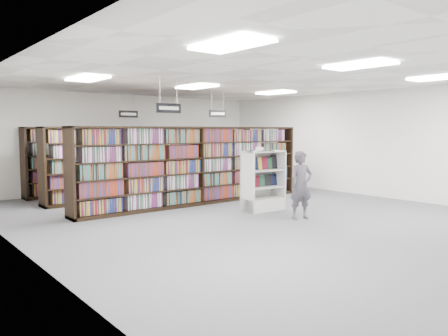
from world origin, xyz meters
TOP-DOWN VIEW (x-y plane):
  - floor at (0.00, 0.00)m, footprint 12.00×12.00m
  - ceiling at (0.00, 0.00)m, footprint 10.00×12.00m
  - wall_back at (0.00, 6.00)m, footprint 10.00×0.10m
  - wall_left at (-5.00, 0.00)m, footprint 0.10×12.00m
  - wall_right at (5.00, 0.00)m, footprint 0.10×12.00m
  - bookshelf_row_near at (0.00, 2.00)m, footprint 7.00×0.60m
  - bookshelf_row_mid at (0.00, 4.00)m, footprint 7.00×0.60m
  - bookshelf_row_far at (0.00, 5.70)m, footprint 7.00×0.60m
  - aisle_sign_left at (-1.50, 1.00)m, footprint 0.65×0.02m
  - aisle_sign_right at (1.50, 3.00)m, footprint 0.65×0.02m
  - aisle_sign_center at (-0.50, 5.00)m, footprint 0.65×0.02m
  - troffer_front_left at (-3.00, -3.00)m, footprint 0.60×1.20m
  - troffer_front_center at (0.00, -3.00)m, footprint 0.60×1.20m
  - troffer_front_right at (3.00, -3.00)m, footprint 0.60×1.20m
  - troffer_back_left at (-3.00, 2.00)m, footprint 0.60×1.20m
  - troffer_back_center at (0.00, 2.00)m, footprint 0.60×1.20m
  - troffer_back_right at (3.00, 2.00)m, footprint 0.60×1.20m
  - endcap_display at (0.72, 0.21)m, footprint 1.09×0.59m
  - open_book at (0.58, 0.15)m, footprint 0.73×0.60m
  - shopper at (0.66, -1.12)m, footprint 0.64×0.50m

SIDE VIEW (x-z plane):
  - floor at x=0.00m, z-range 0.00..0.00m
  - endcap_display at x=0.72m, z-range -0.25..1.25m
  - shopper at x=0.66m, z-range 0.00..1.54m
  - bookshelf_row_near at x=0.00m, z-range 0.00..2.10m
  - bookshelf_row_mid at x=0.00m, z-range 0.00..2.10m
  - bookshelf_row_far at x=0.00m, z-range 0.00..2.10m
  - open_book at x=0.58m, z-range 1.46..1.59m
  - wall_back at x=0.00m, z-range 0.00..3.20m
  - wall_left at x=-5.00m, z-range 0.00..3.20m
  - wall_right at x=5.00m, z-range 0.00..3.20m
  - aisle_sign_left at x=-1.50m, z-range 2.13..2.93m
  - aisle_sign_right at x=1.50m, z-range 2.13..2.93m
  - aisle_sign_center at x=-0.50m, z-range 2.13..2.93m
  - troffer_front_left at x=-3.00m, z-range 3.14..3.18m
  - troffer_front_center at x=0.00m, z-range 3.14..3.18m
  - troffer_front_right at x=3.00m, z-range 3.14..3.18m
  - troffer_back_left at x=-3.00m, z-range 3.14..3.18m
  - troffer_back_center at x=0.00m, z-range 3.14..3.18m
  - troffer_back_right at x=3.00m, z-range 3.14..3.18m
  - ceiling at x=0.00m, z-range 3.15..3.25m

